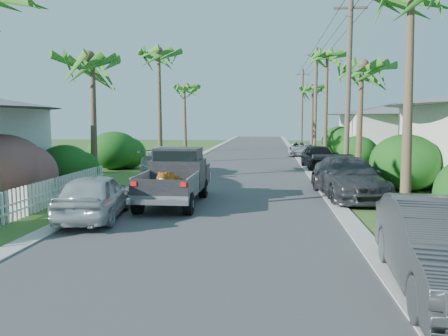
# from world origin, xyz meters

# --- Properties ---
(ground) EXTENTS (120.00, 120.00, 0.00)m
(ground) POSITION_xyz_m (0.00, 0.00, 0.00)
(ground) COLOR #325B22
(ground) RESTS_ON ground
(road) EXTENTS (8.00, 100.00, 0.02)m
(road) POSITION_xyz_m (0.00, 25.00, 0.01)
(road) COLOR #38383A
(road) RESTS_ON ground
(curb_left) EXTENTS (0.60, 100.00, 0.06)m
(curb_left) POSITION_xyz_m (-4.30, 25.00, 0.03)
(curb_left) COLOR #A5A39E
(curb_left) RESTS_ON ground
(curb_right) EXTENTS (0.60, 100.00, 0.06)m
(curb_right) POSITION_xyz_m (4.30, 25.00, 0.03)
(curb_right) COLOR #A5A39E
(curb_right) RESTS_ON ground
(pickup_truck) EXTENTS (1.98, 5.12, 2.06)m
(pickup_truck) POSITION_xyz_m (-1.63, 7.24, 1.01)
(pickup_truck) COLOR black
(pickup_truck) RESTS_ON ground
(parked_car_rn) EXTENTS (2.17, 5.13, 1.65)m
(parked_car_rn) POSITION_xyz_m (4.98, -0.90, 0.82)
(parked_car_rn) COLOR #2B2E2F
(parked_car_rn) RESTS_ON ground
(parked_car_rm) EXTENTS (2.75, 5.64, 1.58)m
(parked_car_rm) POSITION_xyz_m (5.00, 8.99, 0.79)
(parked_car_rm) COLOR #2F3034
(parked_car_rm) RESTS_ON ground
(parked_car_rf) EXTENTS (2.18, 4.65, 1.54)m
(parked_car_rf) POSITION_xyz_m (5.00, 19.48, 0.77)
(parked_car_rf) COLOR black
(parked_car_rf) RESTS_ON ground
(parked_car_rd) EXTENTS (2.61, 4.70, 1.24)m
(parked_car_rd) POSITION_xyz_m (4.64, 29.77, 0.62)
(parked_car_rd) COLOR #BBBDC3
(parked_car_rd) RESTS_ON ground
(parked_car_ln) EXTENTS (2.24, 4.43, 1.45)m
(parked_car_ln) POSITION_xyz_m (-3.60, 4.16, 0.72)
(parked_car_ln) COLOR silver
(parked_car_ln) RESTS_ON ground
(parked_car_lf) EXTENTS (2.78, 5.79, 1.63)m
(parked_car_lf) POSITION_xyz_m (-3.77, 15.83, 0.81)
(parked_car_lf) COLOR silver
(parked_car_lf) RESTS_ON ground
(palm_l_b) EXTENTS (4.40, 4.40, 7.40)m
(palm_l_b) POSITION_xyz_m (-6.80, 12.00, 6.15)
(palm_l_b) COLOR brown
(palm_l_b) RESTS_ON ground
(palm_l_c) EXTENTS (4.40, 4.40, 9.20)m
(palm_l_c) POSITION_xyz_m (-6.00, 22.00, 7.91)
(palm_l_c) COLOR brown
(palm_l_c) RESTS_ON ground
(palm_l_d) EXTENTS (4.40, 4.40, 7.70)m
(palm_l_d) POSITION_xyz_m (-6.50, 34.00, 6.44)
(palm_l_d) COLOR brown
(palm_l_d) RESTS_ON ground
(palm_r_b) EXTENTS (4.40, 4.40, 7.20)m
(palm_r_b) POSITION_xyz_m (6.60, 15.00, 5.95)
(palm_r_b) COLOR brown
(palm_r_b) RESTS_ON ground
(palm_r_c) EXTENTS (4.40, 4.40, 9.40)m
(palm_r_c) POSITION_xyz_m (6.20, 26.00, 8.11)
(palm_r_c) COLOR brown
(palm_r_c) RESTS_ON ground
(palm_r_d) EXTENTS (4.40, 4.40, 8.00)m
(palm_r_d) POSITION_xyz_m (6.50, 40.00, 6.74)
(palm_r_d) COLOR brown
(palm_r_d) RESTS_ON ground
(shrub_l_b) EXTENTS (3.00, 3.30, 2.60)m
(shrub_l_b) POSITION_xyz_m (-7.80, 6.00, 1.30)
(shrub_l_b) COLOR #B91A56
(shrub_l_b) RESTS_ON ground
(shrub_l_c) EXTENTS (2.40, 2.64, 2.00)m
(shrub_l_c) POSITION_xyz_m (-7.40, 10.00, 1.00)
(shrub_l_c) COLOR #143F12
(shrub_l_c) RESTS_ON ground
(shrub_l_d) EXTENTS (3.20, 3.52, 2.40)m
(shrub_l_d) POSITION_xyz_m (-8.00, 18.00, 1.20)
(shrub_l_d) COLOR #143F12
(shrub_l_d) RESTS_ON ground
(shrub_r_b) EXTENTS (3.00, 3.30, 2.50)m
(shrub_r_b) POSITION_xyz_m (7.80, 11.00, 1.25)
(shrub_r_b) COLOR #143F12
(shrub_r_b) RESTS_ON ground
(shrub_r_c) EXTENTS (2.60, 2.86, 2.10)m
(shrub_r_c) POSITION_xyz_m (7.50, 20.00, 1.05)
(shrub_r_c) COLOR #143F12
(shrub_r_c) RESTS_ON ground
(shrub_r_d) EXTENTS (3.20, 3.52, 2.60)m
(shrub_r_d) POSITION_xyz_m (8.00, 30.00, 1.30)
(shrub_r_d) COLOR #143F12
(shrub_r_d) RESTS_ON ground
(picket_fence) EXTENTS (0.10, 11.00, 1.00)m
(picket_fence) POSITION_xyz_m (-6.00, 5.50, 0.50)
(picket_fence) COLOR white
(picket_fence) RESTS_ON ground
(house_right_far) EXTENTS (9.00, 8.00, 4.60)m
(house_right_far) POSITION_xyz_m (13.00, 30.00, 2.12)
(house_right_far) COLOR silver
(house_right_far) RESTS_ON ground
(utility_pole_b) EXTENTS (1.60, 0.26, 9.00)m
(utility_pole_b) POSITION_xyz_m (5.60, 13.00, 4.60)
(utility_pole_b) COLOR brown
(utility_pole_b) RESTS_ON ground
(utility_pole_c) EXTENTS (1.60, 0.26, 9.00)m
(utility_pole_c) POSITION_xyz_m (5.60, 28.00, 4.60)
(utility_pole_c) COLOR brown
(utility_pole_c) RESTS_ON ground
(utility_pole_d) EXTENTS (1.60, 0.26, 9.00)m
(utility_pole_d) POSITION_xyz_m (5.60, 43.00, 4.60)
(utility_pole_d) COLOR brown
(utility_pole_d) RESTS_ON ground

